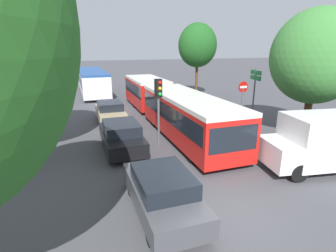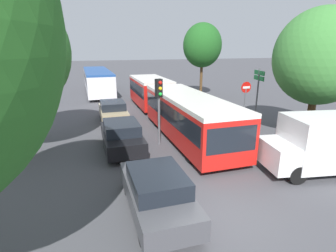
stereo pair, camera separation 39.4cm
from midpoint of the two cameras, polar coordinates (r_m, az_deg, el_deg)
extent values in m
plane|color=#47474C|center=(8.56, 11.37, -18.35)|extent=(200.00, 200.00, 0.00)
cube|color=red|center=(14.29, 3.40, 2.02)|extent=(2.67, 9.16, 1.96)
cube|color=black|center=(14.20, 3.43, 3.40)|extent=(2.68, 8.80, 0.86)
cube|color=silver|center=(14.05, 3.48, 6.27)|extent=(2.67, 9.16, 0.19)
cube|color=red|center=(22.32, -5.15, 7.34)|extent=(2.60, 6.29, 1.96)
cube|color=black|center=(22.27, -5.17, 8.24)|extent=(2.61, 6.04, 0.86)
cube|color=silver|center=(22.17, -5.22, 10.09)|extent=(2.60, 6.29, 0.19)
cylinder|color=black|center=(18.91, -2.45, 5.69)|extent=(1.83, 1.00, 1.81)
cube|color=black|center=(10.38, 12.98, -2.77)|extent=(2.15, 0.15, 1.05)
cylinder|color=black|center=(12.51, 12.84, -4.25)|extent=(0.31, 0.96, 0.96)
cylinder|color=black|center=(11.61, 4.15, -5.55)|extent=(0.31, 0.96, 0.96)
cylinder|color=black|center=(17.47, 2.82, 2.17)|extent=(0.31, 0.96, 0.96)
cylinder|color=black|center=(16.83, -3.68, 1.59)|extent=(0.31, 0.96, 0.96)
cylinder|color=black|center=(22.73, -2.58, 5.60)|extent=(0.31, 0.96, 0.96)
cylinder|color=black|center=(22.24, -7.67, 5.22)|extent=(0.31, 0.96, 0.96)
cube|color=silver|center=(30.36, -16.56, 9.30)|extent=(2.64, 11.59, 2.01)
cube|color=black|center=(30.32, -16.62, 9.97)|extent=(2.66, 11.01, 0.85)
cube|color=#234C93|center=(30.25, -16.74, 11.37)|extent=(2.64, 11.59, 0.20)
cylinder|color=black|center=(34.19, -18.76, 8.55)|extent=(0.31, 1.01, 1.01)
cylinder|color=black|center=(34.32, -15.13, 8.88)|extent=(0.31, 1.01, 1.01)
cylinder|color=black|center=(26.98, -18.15, 6.62)|extent=(0.31, 1.01, 1.01)
cylinder|color=black|center=(27.14, -13.58, 7.04)|extent=(0.31, 1.01, 1.01)
cube|color=#47474C|center=(8.24, -2.67, -14.83)|extent=(1.77, 3.99, 0.64)
cube|color=black|center=(7.88, -2.52, -11.67)|extent=(1.59, 2.11, 0.49)
cylinder|color=black|center=(9.31, -9.21, -12.93)|extent=(0.22, 0.61, 0.60)
cylinder|color=black|center=(9.60, -0.74, -11.72)|extent=(0.22, 0.61, 0.60)
cylinder|color=black|center=(7.24, -5.31, -22.50)|extent=(0.22, 0.61, 0.60)
cylinder|color=black|center=(7.61, 5.71, -20.28)|extent=(0.22, 0.61, 0.60)
cube|color=black|center=(13.08, -10.94, -2.69)|extent=(1.84, 4.15, 0.67)
cube|color=black|center=(12.81, -11.02, -0.35)|extent=(1.66, 2.19, 0.51)
cylinder|color=black|center=(14.34, -14.56, -2.35)|extent=(0.23, 0.63, 0.63)
cylinder|color=black|center=(14.51, -8.81, -1.77)|extent=(0.23, 0.63, 0.63)
cylinder|color=black|center=(11.88, -13.41, -6.30)|extent=(0.23, 0.63, 0.63)
cylinder|color=black|center=(12.08, -6.48, -5.54)|extent=(0.23, 0.63, 0.63)
cube|color=tan|center=(18.27, -13.07, 2.69)|extent=(1.78, 4.01, 0.64)
cube|color=black|center=(18.06, -13.15, 4.37)|extent=(1.60, 2.12, 0.49)
cylinder|color=black|center=(19.51, -15.51, 2.60)|extent=(0.22, 0.61, 0.61)
cylinder|color=black|center=(19.64, -11.40, 2.97)|extent=(0.22, 0.61, 0.61)
cylinder|color=black|center=(17.06, -14.87, 0.64)|extent=(0.22, 0.61, 0.61)
cylinder|color=black|center=(17.20, -10.18, 1.08)|extent=(0.22, 0.61, 0.61)
cube|color=white|center=(12.58, 31.82, -2.31)|extent=(4.40, 2.73, 2.00)
cube|color=white|center=(11.26, 21.81, -5.51)|extent=(1.24, 2.03, 1.00)
cylinder|color=black|center=(11.03, 25.59, -9.19)|extent=(0.75, 0.37, 0.72)
cylinder|color=black|center=(12.29, 21.16, -5.99)|extent=(0.75, 0.37, 0.72)
cylinder|color=#56595E|center=(13.26, -2.92, 2.88)|extent=(0.12, 0.12, 3.40)
cube|color=black|center=(13.01, -3.01, 8.23)|extent=(0.37, 0.31, 0.90)
sphere|color=red|center=(12.85, -2.67, 9.38)|extent=(0.18, 0.18, 0.18)
sphere|color=#EAAD14|center=(12.89, -2.65, 8.15)|extent=(0.18, 0.18, 0.18)
sphere|color=green|center=(12.93, -2.64, 6.92)|extent=(0.18, 0.18, 0.18)
cylinder|color=#56595E|center=(17.54, 15.11, 4.08)|extent=(0.08, 0.08, 2.40)
cylinder|color=red|center=(17.32, 15.43, 8.18)|extent=(0.70, 0.03, 0.70)
cube|color=white|center=(17.30, 15.47, 8.17)|extent=(0.50, 0.04, 0.14)
cylinder|color=#56595E|center=(18.44, 17.59, 6.39)|extent=(0.10, 0.10, 3.60)
cube|color=#197A38|center=(18.25, 18.00, 11.02)|extent=(0.36, 1.38, 0.28)
cube|color=#197A38|center=(18.28, 17.91, 9.96)|extent=(0.36, 1.38, 0.28)
cylinder|color=#51381E|center=(14.01, -30.44, -0.25)|extent=(0.29, 0.29, 2.67)
ellipsoid|color=#33752D|center=(13.55, -32.58, 13.51)|extent=(5.17, 5.17, 5.42)
cylinder|color=#51381E|center=(16.58, 27.41, 2.28)|extent=(0.40, 0.40, 2.53)
ellipsoid|color=#3D7F38|center=(16.19, 28.92, 13.05)|extent=(4.68, 4.68, 4.97)
ellipsoid|color=#1E561E|center=(16.56, 29.37, 10.42)|extent=(2.81, 2.81, 2.74)
cylinder|color=#51381E|center=(26.55, 5.78, 9.93)|extent=(0.26, 0.26, 3.50)
ellipsoid|color=#1E561E|center=(26.36, 5.99, 17.07)|extent=(3.68, 3.68, 4.14)
camera|label=1|loc=(0.20, -90.89, -0.27)|focal=28.00mm
camera|label=2|loc=(0.20, 89.11, 0.27)|focal=28.00mm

